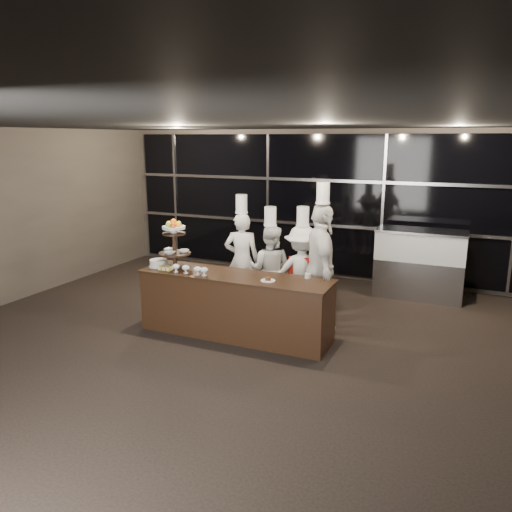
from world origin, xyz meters
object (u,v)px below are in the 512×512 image
at_px(display_stand, 174,240).
at_px(layer_cake, 159,263).
at_px(chef_a, 242,258).
at_px(chef_b, 270,268).
at_px(chef_c, 302,272).
at_px(buffet_counter, 235,305).
at_px(chef_d, 321,267).
at_px(display_case, 420,260).

xyz_separation_m(display_stand, layer_cake, (-0.26, -0.05, -0.37)).
xyz_separation_m(chef_a, chef_b, (0.56, -0.10, -0.09)).
distance_m(chef_b, chef_c, 0.56).
bearing_deg(buffet_counter, chef_c, 59.52).
relative_size(chef_a, chef_b, 1.09).
bearing_deg(chef_c, chef_d, -40.86).
xyz_separation_m(layer_cake, display_case, (3.50, 3.02, -0.29)).
relative_size(display_stand, chef_a, 0.39).
xyz_separation_m(display_stand, chef_a, (0.52, 1.23, -0.50)).
distance_m(buffet_counter, chef_a, 1.37).
xyz_separation_m(display_stand, display_case, (3.23, 2.97, -0.65)).
xyz_separation_m(buffet_counter, chef_a, (-0.48, 1.23, 0.37)).
bearing_deg(chef_a, buffet_counter, -68.90).
bearing_deg(chef_d, buffet_counter, -145.38).
distance_m(buffet_counter, display_case, 3.72).
bearing_deg(display_case, chef_a, -147.39).
xyz_separation_m(display_case, chef_b, (-2.15, -1.84, 0.06)).
distance_m(display_case, chef_b, 2.83).
height_order(chef_a, chef_b, chef_a).
bearing_deg(chef_b, chef_a, 169.43).
xyz_separation_m(chef_c, chef_d, (0.41, -0.36, 0.21)).
bearing_deg(display_stand, layer_cake, -169.29).
bearing_deg(layer_cake, chef_b, 41.22).
bearing_deg(display_case, display_stand, -137.46).
relative_size(display_stand, display_case, 0.48).
relative_size(display_stand, chef_d, 0.34).
xyz_separation_m(layer_cake, chef_a, (0.79, 1.28, -0.13)).
xyz_separation_m(buffet_counter, chef_d, (1.05, 0.73, 0.51)).
relative_size(buffet_counter, display_stand, 3.81).
bearing_deg(chef_a, chef_b, -10.57).
bearing_deg(chef_b, chef_c, -4.34).
relative_size(chef_b, chef_c, 0.98).
relative_size(display_stand, chef_b, 0.42).
relative_size(layer_cake, chef_c, 0.17).
distance_m(display_case, chef_c, 2.46).
height_order(layer_cake, chef_b, chef_b).
relative_size(chef_b, chef_d, 0.80).
bearing_deg(chef_c, layer_cake, -149.16).
relative_size(display_case, chef_c, 0.86).
distance_m(chef_a, chef_c, 1.13).
bearing_deg(layer_cake, buffet_counter, 2.27).
height_order(buffet_counter, chef_a, chef_a).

